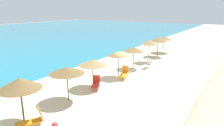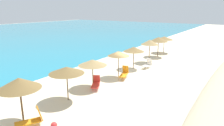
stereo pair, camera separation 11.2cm
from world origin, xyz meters
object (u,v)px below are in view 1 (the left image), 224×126
object	(u,v)px
beach_umbrella_7	(158,39)
beach_umbrella_8	(164,38)
beach_ball	(55,125)
beach_umbrella_1	(20,84)
beach_umbrella_3	(93,63)
beach_umbrella_2	(67,70)
beach_umbrella_6	(149,42)
beach_umbrella_4	(119,54)
lounge_chair_1	(147,64)
beach_umbrella_5	(134,49)
lounge_chair_3	(96,83)
lounge_chair_2	(124,73)
lounge_chair_0	(33,120)

from	to	relation	value
beach_umbrella_7	beach_umbrella_8	size ratio (longest dim) A/B	1.07
beach_umbrella_8	beach_ball	xyz separation A→B (m)	(-23.13, -2.10, -2.02)
beach_umbrella_1	beach_umbrella_7	xyz separation A→B (m)	(20.66, -0.14, -0.01)
beach_ball	beach_umbrella_3	bearing A→B (deg)	19.19
beach_umbrella_2	beach_umbrella_6	distance (m)	13.49
beach_umbrella_3	beach_umbrella_4	xyz separation A→B (m)	(3.50, -0.37, 0.17)
beach_umbrella_3	lounge_chair_1	world-z (taller)	beach_umbrella_3
beach_umbrella_5	beach_umbrella_8	bearing A→B (deg)	1.03
beach_umbrella_4	beach_umbrella_8	bearing A→B (deg)	1.43
beach_umbrella_1	beach_umbrella_3	bearing A→B (deg)	1.26
beach_umbrella_6	lounge_chair_3	size ratio (longest dim) A/B	1.74
beach_umbrella_6	beach_ball	distance (m)	16.82
beach_ball	beach_umbrella_1	bearing A→B (deg)	105.54
beach_umbrella_2	lounge_chair_1	size ratio (longest dim) A/B	1.83
lounge_chair_2	beach_umbrella_3	bearing A→B (deg)	56.64
beach_umbrella_1	beach_umbrella_8	world-z (taller)	beach_umbrella_1
lounge_chair_1	lounge_chair_3	world-z (taller)	lounge_chair_1
beach_umbrella_4	lounge_chair_0	bearing A→B (deg)	-176.68
beach_umbrella_4	beach_ball	distance (m)	10.00
beach_umbrella_2	beach_umbrella_3	xyz separation A→B (m)	(3.01, 0.10, -0.12)
beach_umbrella_8	lounge_chair_0	size ratio (longest dim) A/B	1.63
lounge_chair_1	lounge_chair_2	bearing A→B (deg)	91.26
beach_umbrella_6	lounge_chair_0	bearing A→B (deg)	-178.54
beach_ball	lounge_chair_0	bearing A→B (deg)	114.68
beach_umbrella_5	lounge_chair_2	world-z (taller)	beach_umbrella_5
beach_umbrella_1	beach_umbrella_2	bearing A→B (deg)	0.78
beach_umbrella_7	beach_ball	size ratio (longest dim) A/B	7.41
beach_umbrella_4	beach_umbrella_1	bearing A→B (deg)	178.76
beach_umbrella_4	beach_umbrella_7	bearing A→B (deg)	0.44
beach_umbrella_2	beach_umbrella_8	distance (m)	20.03
beach_umbrella_1	beach_umbrella_6	size ratio (longest dim) A/B	0.98
lounge_chair_1	lounge_chair_3	xyz separation A→B (m)	(-7.99, 1.10, -0.02)
lounge_chair_2	beach_ball	distance (m)	9.64
beach_umbrella_5	lounge_chair_0	xyz separation A→B (m)	(-13.53, -0.74, -1.74)
beach_umbrella_5	lounge_chair_2	bearing A→B (deg)	-166.44
beach_umbrella_1	beach_umbrella_5	xyz separation A→B (m)	(13.55, -0.07, -0.24)
beach_umbrella_5	beach_umbrella_6	bearing A→B (deg)	-4.89
beach_umbrella_3	lounge_chair_0	world-z (taller)	beach_umbrella_3
beach_umbrella_1	beach_umbrella_4	world-z (taller)	beach_umbrella_1
beach_umbrella_5	beach_ball	bearing A→B (deg)	-171.62
lounge_chair_1	beach_umbrella_5	bearing A→B (deg)	45.90
beach_umbrella_2	lounge_chair_0	distance (m)	4.16
lounge_chair_0	beach_umbrella_1	bearing A→B (deg)	30.01
beach_umbrella_2	beach_umbrella_5	bearing A→B (deg)	-0.67
beach_umbrella_8	beach_umbrella_3	bearing A→B (deg)	179.90
beach_umbrella_2	lounge_chair_0	size ratio (longest dim) A/B	1.61
beach_umbrella_2	beach_umbrella_7	world-z (taller)	beach_umbrella_7
beach_umbrella_6	lounge_chair_0	xyz separation A→B (m)	(-17.12, -0.44, -2.06)
beach_umbrella_6	lounge_chair_1	size ratio (longest dim) A/B	2.03
beach_umbrella_2	beach_umbrella_6	xyz separation A→B (m)	(13.48, -0.42, 0.23)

